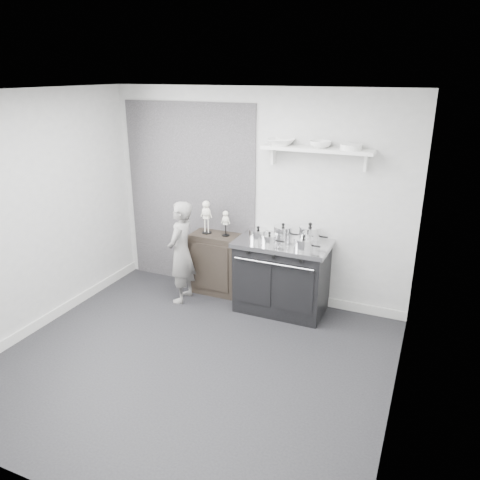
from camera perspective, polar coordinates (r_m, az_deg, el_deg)
name	(u,v)px	position (r m, az deg, el deg)	size (l,w,h in m)	color
ground	(191,361)	(5.09, -5.99, -14.51)	(4.00, 4.00, 0.00)	black
room_shell	(184,206)	(4.54, -6.80, 4.11)	(4.02, 3.62, 2.71)	#B1B1AF
wall_shelf	(317,150)	(5.53, 9.38, 10.74)	(1.30, 0.26, 0.24)	white
stove	(282,276)	(5.87, 5.14, -4.34)	(1.14, 0.71, 0.92)	black
side_cabinet	(216,263)	(6.34, -2.94, -2.83)	(0.64, 0.37, 0.83)	black
child	(181,252)	(6.05, -7.18, -1.50)	(0.49, 0.32, 1.35)	gray
pot_front_left	(258,235)	(5.68, 2.23, 0.63)	(0.31, 0.23, 0.19)	silver
pot_back_left	(283,232)	(5.77, 5.26, 0.96)	(0.32, 0.23, 0.20)	silver
pot_back_right	(310,234)	(5.66, 8.51, 0.68)	(0.35, 0.27, 0.26)	silver
pot_front_right	(303,244)	(5.44, 7.75, -0.46)	(0.32, 0.23, 0.18)	silver
pot_front_center	(269,239)	(5.58, 3.61, 0.11)	(0.29, 0.20, 0.15)	silver
skeleton_full	(206,214)	(6.17, -4.13, 3.13)	(0.14, 0.09, 0.51)	silver
skeleton_torso	(226,222)	(6.07, -1.76, 2.26)	(0.11, 0.07, 0.39)	silver
bowl_large	(281,142)	(5.63, 5.03, 11.82)	(0.32, 0.32, 0.08)	white
bowl_small	(320,144)	(5.51, 9.76, 11.42)	(0.25, 0.25, 0.08)	white
plate_stack	(351,147)	(5.44, 13.38, 10.97)	(0.24, 0.24, 0.06)	white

